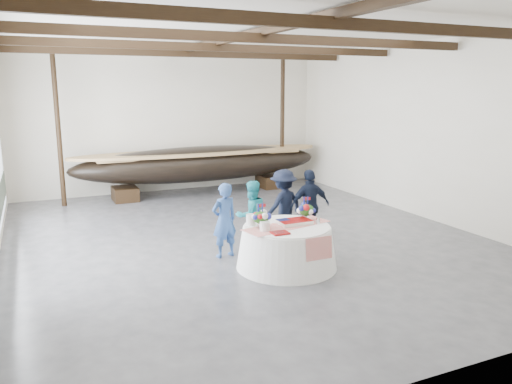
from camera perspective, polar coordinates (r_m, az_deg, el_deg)
name	(u,v)px	position (r m, az deg, el deg)	size (l,w,h in m)	color
floor	(244,238)	(11.32, -1.36, -5.24)	(10.00, 12.00, 0.01)	#3D3D42
wall_back	(172,121)	(16.55, -9.59, 7.98)	(10.00, 0.02, 4.50)	silver
wall_front	(456,189)	(5.88, 21.93, 0.35)	(10.00, 0.02, 4.50)	silver
wall_right	(423,130)	(13.61, 18.51, 6.71)	(0.02, 12.00, 4.50)	silver
ceiling	(243,30)	(10.88, -1.48, 18.03)	(10.00, 12.00, 0.01)	white
pavilion_structure	(229,57)	(11.62, -3.14, 15.17)	(9.80, 11.76, 4.50)	black
longboat_display	(201,164)	(15.89, -6.26, 3.25)	(8.06, 1.61, 1.51)	black
banquet_table	(287,246)	(9.44, 3.51, -6.23)	(1.89, 1.89, 0.81)	white
tabletop_items	(283,217)	(9.34, 3.13, -2.87)	(1.83, 0.99, 0.40)	red
guest_woman_blue	(224,220)	(9.92, -3.65, -3.24)	(0.55, 0.36, 1.51)	#2B4C8A
guest_woman_teal	(251,215)	(10.36, -0.53, -2.68)	(0.71, 0.55, 1.46)	teal
guest_man_left	(283,205)	(10.97, 3.16, -1.52)	(1.03, 0.59, 1.59)	black
guest_man_right	(310,206)	(10.94, 6.16, -1.58)	(0.94, 0.39, 1.60)	black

